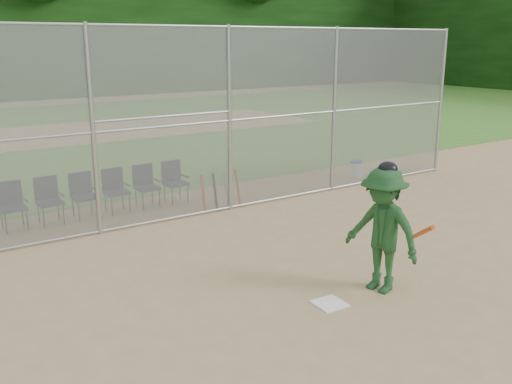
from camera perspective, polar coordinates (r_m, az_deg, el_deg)
ground at (r=8.54m, az=9.63°, el=-10.77°), size 100.00×100.00×0.00m
grass_strip at (r=24.38m, az=-20.99°, el=5.27°), size 100.00×100.00×0.00m
dirt_patch_far at (r=24.38m, az=-20.99°, el=5.28°), size 24.00×24.00×0.00m
backstop_fence at (r=11.91m, az=-6.81°, el=7.08°), size 16.09×0.09×4.00m
home_plate at (r=8.41m, az=7.36°, el=-11.00°), size 0.45×0.45×0.02m
batter_at_plate at (r=8.65m, az=12.53°, el=-3.69°), size 1.06×1.42×1.99m
water_cooler at (r=16.06m, az=9.95°, el=2.33°), size 0.37×0.37×0.46m
spare_bats at (r=12.75m, az=-3.54°, el=0.11°), size 0.96×0.29×0.85m
chair_4 at (r=12.29m, az=-23.13°, el=-1.37°), size 0.54×0.52×0.96m
chair_5 at (r=12.43m, az=-19.92°, el=-0.88°), size 0.54×0.52×0.96m
chair_6 at (r=12.61m, az=-16.79°, el=-0.40°), size 0.54×0.52×0.96m
chair_7 at (r=12.83m, az=-13.76°, el=0.07°), size 0.54×0.52×0.96m
chair_8 at (r=13.08m, az=-10.83°, el=0.52°), size 0.54×0.52×0.96m
chair_9 at (r=13.37m, az=-8.03°, el=0.95°), size 0.54×0.52×0.96m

